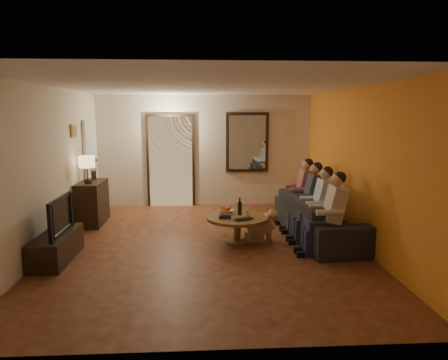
{
  "coord_description": "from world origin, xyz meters",
  "views": [
    {
      "loc": [
        -0.08,
        -6.39,
        2.17
      ],
      "look_at": [
        0.3,
        0.3,
        1.05
      ],
      "focal_mm": 32.0,
      "sensor_mm": 36.0,
      "label": 1
    }
  ],
  "objects": [
    {
      "name": "tv_stand",
      "position": [
        -2.25,
        -0.55,
        0.2
      ],
      "size": [
        0.45,
        1.21,
        0.4
      ],
      "primitive_type": "cube",
      "color": "black",
      "rests_on": "floor"
    },
    {
      "name": "mirror_glass",
      "position": [
        1.0,
        2.93,
        1.5
      ],
      "size": [
        0.86,
        0.02,
        1.26
      ],
      "primitive_type": "cube",
      "color": "white",
      "rests_on": "back_wall"
    },
    {
      "name": "fridge_glimpse",
      "position": [
        -0.55,
        2.98,
        0.9
      ],
      "size": [
        0.45,
        0.03,
        1.7
      ],
      "primitive_type": "cube",
      "color": "silver",
      "rests_on": "floor"
    },
    {
      "name": "framed_art",
      "position": [
        -2.47,
        1.3,
        1.85
      ],
      "size": [
        0.03,
        0.28,
        0.24
      ],
      "primitive_type": "cube",
      "color": "#B28C33",
      "rests_on": "left_wall"
    },
    {
      "name": "right_wall",
      "position": [
        2.5,
        0.0,
        1.3
      ],
      "size": [
        0.02,
        6.0,
        2.6
      ],
      "primitive_type": "cube",
      "color": "beige",
      "rests_on": "floor"
    },
    {
      "name": "wine_glass",
      "position": [
        0.7,
        0.19,
        0.5
      ],
      "size": [
        0.06,
        0.06,
        0.1
      ],
      "primitive_type": "cylinder",
      "color": "silver",
      "rests_on": "coffee_table"
    },
    {
      "name": "bowl",
      "position": [
        0.34,
        0.36,
        0.48
      ],
      "size": [
        0.26,
        0.26,
        0.06
      ],
      "primitive_type": "imported",
      "color": "white",
      "rests_on": "coffee_table"
    },
    {
      "name": "person_d",
      "position": [
        1.89,
        1.25,
        0.6
      ],
      "size": [
        0.6,
        0.4,
        1.2
      ],
      "primitive_type": null,
      "color": "tan",
      "rests_on": "sofa"
    },
    {
      "name": "kitchen_doorway",
      "position": [
        -0.8,
        2.98,
        1.05
      ],
      "size": [
        1.0,
        0.06,
        2.1
      ],
      "primitive_type": "cube",
      "color": "#FFE0A5",
      "rests_on": "floor"
    },
    {
      "name": "front_wall",
      "position": [
        0.0,
        -3.0,
        1.3
      ],
      "size": [
        5.0,
        0.02,
        2.6
      ],
      "primitive_type": "cube",
      "color": "beige",
      "rests_on": "floor"
    },
    {
      "name": "dog",
      "position": [
        0.91,
        0.19,
        0.28
      ],
      "size": [
        0.59,
        0.32,
        0.56
      ],
      "primitive_type": null,
      "rotation": [
        0.0,
        0.0,
        0.16
      ],
      "color": "#A27C4B",
      "rests_on": "floor"
    },
    {
      "name": "table_lamp",
      "position": [
        -2.25,
        1.25,
        1.12
      ],
      "size": [
        0.3,
        0.3,
        0.54
      ],
      "primitive_type": null,
      "color": "beige",
      "rests_on": "dresser"
    },
    {
      "name": "floor",
      "position": [
        0.0,
        0.0,
        0.0
      ],
      "size": [
        5.0,
        6.0,
        0.01
      ],
      "primitive_type": "cube",
      "color": "#472013",
      "rests_on": "ground"
    },
    {
      "name": "wine_bottle",
      "position": [
        0.57,
        0.24,
        0.6
      ],
      "size": [
        0.07,
        0.07,
        0.31
      ],
      "primitive_type": null,
      "color": "black",
      "rests_on": "coffee_table"
    },
    {
      "name": "coffee_table",
      "position": [
        0.52,
        0.14,
        0.23
      ],
      "size": [
        1.05,
        1.05,
        0.45
      ],
      "primitive_type": "cylinder",
      "rotation": [
        0.0,
        0.0,
        -0.0
      ],
      "color": "brown",
      "rests_on": "floor"
    },
    {
      "name": "dresser",
      "position": [
        -2.25,
        1.47,
        0.42
      ],
      "size": [
        0.45,
        0.95,
        0.85
      ],
      "primitive_type": "cube",
      "color": "black",
      "rests_on": "floor"
    },
    {
      "name": "sofa",
      "position": [
        1.99,
        0.35,
        0.36
      ],
      "size": [
        2.55,
        1.16,
        0.73
      ],
      "primitive_type": "imported",
      "rotation": [
        0.0,
        0.0,
        1.65
      ],
      "color": "black",
      "rests_on": "floor"
    },
    {
      "name": "person_c",
      "position": [
        1.89,
        0.65,
        0.6
      ],
      "size": [
        0.6,
        0.4,
        1.2
      ],
      "primitive_type": null,
      "color": "tan",
      "rests_on": "sofa"
    },
    {
      "name": "door_trim",
      "position": [
        -0.8,
        2.97,
        1.05
      ],
      "size": [
        1.12,
        0.04,
        2.22
      ],
      "primitive_type": "cube",
      "color": "black",
      "rests_on": "floor"
    },
    {
      "name": "orange_accent",
      "position": [
        2.49,
        0.0,
        1.3
      ],
      "size": [
        0.01,
        6.0,
        2.6
      ],
      "primitive_type": "cube",
      "color": "orange",
      "rests_on": "right_wall"
    },
    {
      "name": "left_wall",
      "position": [
        -2.5,
        0.0,
        1.3
      ],
      "size": [
        0.02,
        6.0,
        2.6
      ],
      "primitive_type": "cube",
      "color": "beige",
      "rests_on": "floor"
    },
    {
      "name": "book_stack",
      "position": [
        0.3,
        0.04,
        0.48
      ],
      "size": [
        0.2,
        0.15,
        0.07
      ],
      "primitive_type": null,
      "color": "black",
      "rests_on": "coffee_table"
    },
    {
      "name": "mirror_frame",
      "position": [
        1.0,
        2.96,
        1.5
      ],
      "size": [
        1.0,
        0.05,
        1.4
      ],
      "primitive_type": "cube",
      "color": "black",
      "rests_on": "back_wall"
    },
    {
      "name": "flower_vase",
      "position": [
        -2.25,
        1.69,
        1.07
      ],
      "size": [
        0.14,
        0.14,
        0.44
      ],
      "primitive_type": null,
      "color": "#B91335",
      "rests_on": "dresser"
    },
    {
      "name": "back_wall",
      "position": [
        0.0,
        3.0,
        1.3
      ],
      "size": [
        5.0,
        0.02,
        2.6
      ],
      "primitive_type": "cube",
      "color": "beige",
      "rests_on": "floor"
    },
    {
      "name": "tv",
      "position": [
        -2.25,
        -0.55,
        0.68
      ],
      "size": [
        0.97,
        0.13,
        0.56
      ],
      "primitive_type": "imported",
      "rotation": [
        0.0,
        0.0,
        1.57
      ],
      "color": "black",
      "rests_on": "tv_stand"
    },
    {
      "name": "ceiling",
      "position": [
        0.0,
        0.0,
        2.6
      ],
      "size": [
        5.0,
        6.0,
        0.01
      ],
      "primitive_type": "cube",
      "color": "white",
      "rests_on": "back_wall"
    },
    {
      "name": "art_canvas",
      "position": [
        -2.46,
        1.3,
        1.85
      ],
      "size": [
        0.01,
        0.22,
        0.18
      ],
      "primitive_type": "cube",
      "color": "brown",
      "rests_on": "left_wall"
    },
    {
      "name": "person_a",
      "position": [
        1.89,
        -0.55,
        0.6
      ],
      "size": [
        0.6,
        0.4,
        1.2
      ],
      "primitive_type": null,
      "color": "tan",
      "rests_on": "sofa"
    },
    {
      "name": "oranges",
      "position": [
        0.34,
        0.36,
        0.55
      ],
      "size": [
        0.2,
        0.2,
        0.08
      ],
      "primitive_type": null,
      "color": "#D85112",
      "rests_on": "bowl"
    },
    {
      "name": "laptop",
      "position": [
        0.62,
        -0.14,
        0.46
      ],
      "size": [
        0.38,
        0.32,
        0.03
      ],
      "primitive_type": "imported",
      "rotation": [
        0.0,
        0.0,
        0.39
      ],
      "color": "black",
      "rests_on": "coffee_table"
    },
    {
      "name": "person_b",
      "position": [
        1.89,
        0.05,
        0.6
      ],
      "size": [
        0.6,
        0.4,
        1.2
      ],
      "primitive_type": null,
      "color": "tan",
      "rests_on": "sofa"
    },
    {
      "name": "white_door",
      "position": [
        -2.46,
        2.3,
        1.02
      ],
      "size": [
        0.06,
        0.85,
        2.04
      ],
      "primitive_type": "cube",
      "color": "white",
      "rests_on": "floor"
    }
  ]
}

